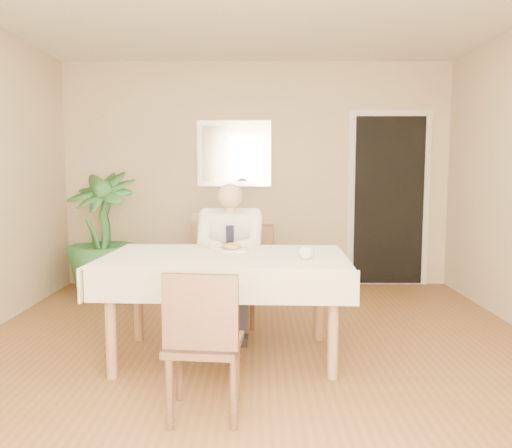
{
  "coord_description": "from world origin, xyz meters",
  "views": [
    {
      "loc": [
        0.01,
        -3.38,
        1.35
      ],
      "look_at": [
        0.0,
        0.35,
        0.95
      ],
      "focal_mm": 35.0,
      "sensor_mm": 36.0,
      "label": 1
    }
  ],
  "objects_px": {
    "dining_table": "(225,267)",
    "coffee_mug": "(306,253)",
    "chair_far": "(232,265)",
    "potted_palm": "(102,233)",
    "sideboard": "(234,256)",
    "seated_man": "(230,250)",
    "chair_near": "(203,338)"
  },
  "relations": [
    {
      "from": "dining_table",
      "to": "coffee_mug",
      "type": "xyz_separation_m",
      "value": [
        0.56,
        -0.17,
        0.13
      ]
    },
    {
      "from": "chair_far",
      "to": "dining_table",
      "type": "bearing_deg",
      "value": -97.32
    },
    {
      "from": "dining_table",
      "to": "potted_palm",
      "type": "xyz_separation_m",
      "value": [
        -1.47,
        1.89,
        0.0
      ]
    },
    {
      "from": "sideboard",
      "to": "potted_palm",
      "type": "xyz_separation_m",
      "value": [
        -1.42,
        -0.31,
        0.31
      ]
    },
    {
      "from": "seated_man",
      "to": "potted_palm",
      "type": "distance_m",
      "value": 1.96
    },
    {
      "from": "seated_man",
      "to": "potted_palm",
      "type": "height_order",
      "value": "potted_palm"
    },
    {
      "from": "chair_near",
      "to": "seated_man",
      "type": "height_order",
      "value": "seated_man"
    },
    {
      "from": "chair_far",
      "to": "potted_palm",
      "type": "distance_m",
      "value": 1.78
    },
    {
      "from": "sideboard",
      "to": "potted_palm",
      "type": "relative_size",
      "value": 0.68
    },
    {
      "from": "dining_table",
      "to": "chair_near",
      "type": "relative_size",
      "value": 2.12
    },
    {
      "from": "chair_near",
      "to": "sideboard",
      "type": "xyz_separation_m",
      "value": [
        0.02,
        3.13,
        -0.1
      ]
    },
    {
      "from": "chair_far",
      "to": "chair_near",
      "type": "height_order",
      "value": "chair_far"
    },
    {
      "from": "sideboard",
      "to": "seated_man",
      "type": "bearing_deg",
      "value": -84.73
    },
    {
      "from": "coffee_mug",
      "to": "sideboard",
      "type": "relative_size",
      "value": 0.12
    },
    {
      "from": "coffee_mug",
      "to": "sideboard",
      "type": "bearing_deg",
      "value": 104.22
    },
    {
      "from": "dining_table",
      "to": "coffee_mug",
      "type": "height_order",
      "value": "coffee_mug"
    },
    {
      "from": "chair_far",
      "to": "potted_palm",
      "type": "height_order",
      "value": "potted_palm"
    },
    {
      "from": "chair_near",
      "to": "coffee_mug",
      "type": "bearing_deg",
      "value": 56.54
    },
    {
      "from": "dining_table",
      "to": "seated_man",
      "type": "height_order",
      "value": "seated_man"
    },
    {
      "from": "dining_table",
      "to": "potted_palm",
      "type": "height_order",
      "value": "potted_palm"
    },
    {
      "from": "seated_man",
      "to": "potted_palm",
      "type": "xyz_separation_m",
      "value": [
        -1.47,
        1.29,
        -0.02
      ]
    },
    {
      "from": "dining_table",
      "to": "chair_far",
      "type": "distance_m",
      "value": 0.9
    },
    {
      "from": "dining_table",
      "to": "chair_near",
      "type": "height_order",
      "value": "chair_near"
    },
    {
      "from": "dining_table",
      "to": "coffee_mug",
      "type": "relative_size",
      "value": 16.05
    },
    {
      "from": "dining_table",
      "to": "seated_man",
      "type": "relative_size",
      "value": 1.41
    },
    {
      "from": "potted_palm",
      "to": "seated_man",
      "type": "bearing_deg",
      "value": -41.45
    },
    {
      "from": "chair_far",
      "to": "chair_near",
      "type": "relative_size",
      "value": 1.09
    },
    {
      "from": "chair_near",
      "to": "sideboard",
      "type": "height_order",
      "value": "chair_near"
    },
    {
      "from": "seated_man",
      "to": "coffee_mug",
      "type": "distance_m",
      "value": 0.95
    },
    {
      "from": "chair_far",
      "to": "coffee_mug",
      "type": "distance_m",
      "value": 1.22
    },
    {
      "from": "chair_far",
      "to": "potted_palm",
      "type": "relative_size",
      "value": 0.68
    },
    {
      "from": "chair_far",
      "to": "seated_man",
      "type": "height_order",
      "value": "seated_man"
    }
  ]
}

